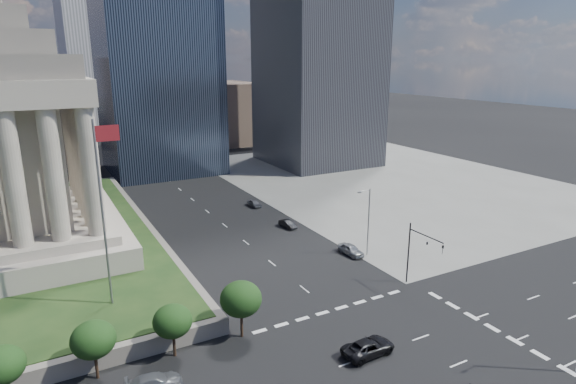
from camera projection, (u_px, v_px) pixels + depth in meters
ground at (152, 167)px, 127.38m from camera, size 500.00×500.00×0.00m
sidewalk_ne at (386, 179)px, 114.70m from camera, size 68.00×90.00×0.03m
flagpole at (103, 204)px, 49.48m from camera, size 2.52×0.24×20.00m
midrise_glass at (156, 49)px, 116.07m from camera, size 26.00×26.00×60.00m
building_filler_ne at (223, 112)px, 164.85m from camera, size 20.00×30.00×20.00m
building_filler_nw at (15, 109)px, 135.22m from camera, size 24.00×30.00×28.00m
traffic_signal_ne at (419, 248)px, 58.67m from camera, size 0.30×5.74×8.00m
street_lamp_north at (368, 218)px, 68.51m from camera, size 2.13×0.22×10.00m
pickup_truck at (368, 347)px, 46.31m from camera, size 5.56×2.75×1.52m
suv_grey at (154, 382)px, 41.40m from camera, size 2.44×4.97×1.39m
parked_sedan_near at (351, 250)px, 70.03m from camera, size 4.62×2.08×1.54m
parked_sedan_mid at (288, 224)px, 81.34m from camera, size 3.95×1.83×1.25m
parked_sedan_far at (254, 203)px, 92.83m from camera, size 3.90×1.64×1.32m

